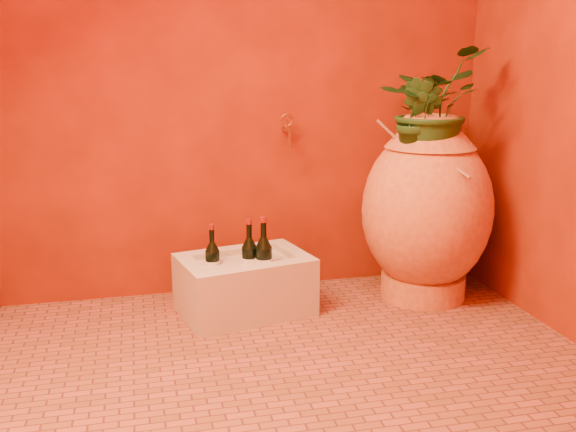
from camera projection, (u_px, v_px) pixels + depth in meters
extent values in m
plane|color=brown|center=(293.00, 372.00, 2.52)|extent=(2.50, 2.50, 0.00)
cube|color=#611905|center=(245.00, 48.00, 3.17)|extent=(2.50, 0.02, 2.50)
cylinder|color=#D5873C|center=(423.00, 285.00, 3.31)|extent=(0.54, 0.54, 0.12)
ellipsoid|color=#D5873C|center=(427.00, 210.00, 3.22)|extent=(0.82, 0.82, 0.82)
cone|color=#D5873C|center=(431.00, 135.00, 3.13)|extent=(0.57, 0.57, 0.12)
torus|color=#D5873C|center=(431.00, 120.00, 3.11)|extent=(0.35, 0.35, 0.05)
cylinder|color=olive|center=(419.00, 160.00, 3.09)|extent=(0.37, 0.25, 0.38)
cylinder|color=olive|center=(437.00, 155.00, 3.03)|extent=(0.14, 0.42, 0.17)
cylinder|color=olive|center=(456.00, 149.00, 3.09)|extent=(0.08, 0.35, 0.22)
cube|color=#BFB99E|center=(245.00, 287.00, 3.09)|extent=(0.67, 0.53, 0.25)
cube|color=#BFB99E|center=(239.00, 250.00, 3.21)|extent=(0.60, 0.20, 0.03)
cube|color=#BFB99E|center=(250.00, 270.00, 2.90)|extent=(0.60, 0.20, 0.03)
cube|color=#BFB99E|center=(189.00, 264.00, 3.00)|extent=(0.13, 0.26, 0.03)
cube|color=#BFB99E|center=(297.00, 256.00, 3.11)|extent=(0.13, 0.26, 0.03)
cylinder|color=black|center=(213.00, 268.00, 3.03)|extent=(0.07, 0.07, 0.16)
cone|color=black|center=(212.00, 247.00, 3.01)|extent=(0.07, 0.07, 0.05)
cylinder|color=black|center=(212.00, 235.00, 2.99)|extent=(0.02, 0.02, 0.06)
cylinder|color=maroon|center=(212.00, 227.00, 2.98)|extent=(0.03, 0.03, 0.02)
cylinder|color=silver|center=(213.00, 268.00, 3.03)|extent=(0.07, 0.07, 0.07)
cylinder|color=black|center=(264.00, 267.00, 3.01)|extent=(0.08, 0.08, 0.19)
cone|color=black|center=(264.00, 242.00, 2.98)|extent=(0.08, 0.08, 0.05)
cylinder|color=black|center=(264.00, 229.00, 2.97)|extent=(0.03, 0.03, 0.07)
cylinder|color=maroon|center=(263.00, 220.00, 2.95)|extent=(0.03, 0.03, 0.03)
cylinder|color=silver|center=(264.00, 267.00, 3.01)|extent=(0.08, 0.08, 0.08)
cylinder|color=black|center=(250.00, 265.00, 3.05)|extent=(0.07, 0.07, 0.18)
cone|color=black|center=(249.00, 243.00, 3.02)|extent=(0.07, 0.07, 0.05)
cylinder|color=black|center=(249.00, 231.00, 3.01)|extent=(0.03, 0.03, 0.07)
cylinder|color=maroon|center=(249.00, 221.00, 3.00)|extent=(0.03, 0.03, 0.02)
cylinder|color=silver|center=(250.00, 265.00, 3.05)|extent=(0.08, 0.08, 0.08)
cylinder|color=#9C5F24|center=(287.00, 130.00, 3.24)|extent=(0.02, 0.13, 0.02)
cylinder|color=#9C5F24|center=(290.00, 139.00, 3.19)|extent=(0.02, 0.02, 0.08)
torus|color=#9C5F24|center=(287.00, 120.00, 3.23)|extent=(0.07, 0.01, 0.07)
cylinder|color=#9C5F24|center=(287.00, 125.00, 3.24)|extent=(0.01, 0.01, 0.05)
imported|color=#194318|center=(430.00, 107.00, 3.09)|extent=(0.67, 0.65, 0.57)
imported|color=#194318|center=(419.00, 120.00, 3.01)|extent=(0.27, 0.28, 0.40)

